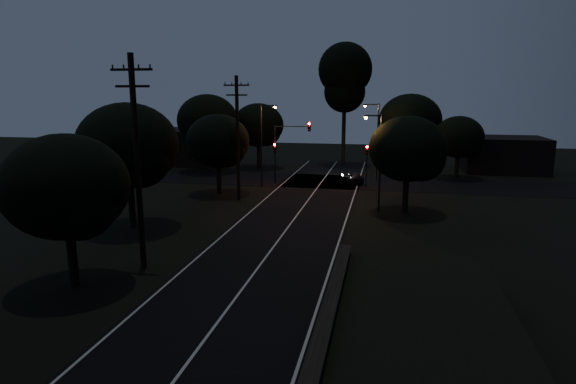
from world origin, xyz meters
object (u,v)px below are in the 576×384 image
at_px(utility_pole_mid, 137,160).
at_px(signal_right, 367,158).
at_px(streetlight_b, 376,136).
at_px(tall_pine, 345,77).
at_px(utility_pole_far, 238,136).
at_px(signal_mast, 291,141).
at_px(car, 353,177).
at_px(signal_left, 275,156).
at_px(streetlight_a, 263,140).
at_px(streetlight_c, 378,156).

relative_size(utility_pole_mid, signal_right, 2.68).
bearing_deg(streetlight_b, tall_pine, 111.38).
xyz_separation_m(utility_pole_far, signal_right, (10.60, 7.99, -2.65)).
relative_size(utility_pole_mid, signal_mast, 1.76).
height_order(signal_right, car, signal_right).
height_order(tall_pine, signal_mast, tall_pine).
relative_size(utility_pole_far, signal_left, 2.56).
xyz_separation_m(signal_left, signal_right, (9.20, 0.00, 0.00)).
relative_size(utility_pole_mid, signal_left, 2.68).
relative_size(streetlight_a, streetlight_b, 1.00).
relative_size(signal_mast, car, 1.85).
bearing_deg(utility_pole_far, signal_mast, 68.89).
bearing_deg(signal_right, tall_pine, 103.49).
distance_m(tall_pine, signal_left, 18.00).
distance_m(utility_pole_mid, signal_right, 27.30).
xyz_separation_m(utility_pole_far, signal_left, (1.40, 7.99, -2.65)).
height_order(signal_left, streetlight_c, streetlight_c).
distance_m(tall_pine, streetlight_a, 19.23).
bearing_deg(streetlight_c, car, 102.68).
height_order(signal_left, car, signal_left).
bearing_deg(tall_pine, streetlight_c, -79.07).
height_order(streetlight_c, car, streetlight_c).
relative_size(streetlight_a, car, 2.36).
relative_size(tall_pine, car, 4.52).
relative_size(tall_pine, streetlight_c, 2.04).
distance_m(signal_right, streetlight_a, 10.26).
bearing_deg(signal_mast, signal_left, -179.87).
distance_m(streetlight_a, car, 10.12).
bearing_deg(tall_pine, streetlight_a, -110.36).
bearing_deg(signal_left, car, 12.28).
height_order(utility_pole_mid, streetlight_a, utility_pole_mid).
xyz_separation_m(signal_left, car, (7.80, 1.70, -2.26)).
bearing_deg(signal_left, utility_pole_mid, -93.21).
bearing_deg(streetlight_c, tall_pine, 100.93).
distance_m(signal_mast, streetlight_c, 13.28).
bearing_deg(car, streetlight_a, -0.86).
height_order(tall_pine, streetlight_b, tall_pine).
distance_m(tall_pine, streetlight_b, 13.44).
xyz_separation_m(tall_pine, signal_mast, (-3.91, -15.01, -6.70)).
relative_size(streetlight_b, streetlight_c, 1.07).
distance_m(signal_right, streetlight_c, 10.18).
bearing_deg(car, tall_pine, -104.90).
relative_size(utility_pole_far, tall_pine, 0.69).
distance_m(utility_pole_far, signal_mast, 8.64).
bearing_deg(car, signal_mast, -8.80).
relative_size(signal_right, streetlight_c, 0.55).
xyz_separation_m(signal_mast, car, (6.11, 1.69, -3.76)).
height_order(streetlight_a, streetlight_c, streetlight_a).
distance_m(streetlight_a, streetlight_b, 12.19).
height_order(streetlight_b, car, streetlight_b).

